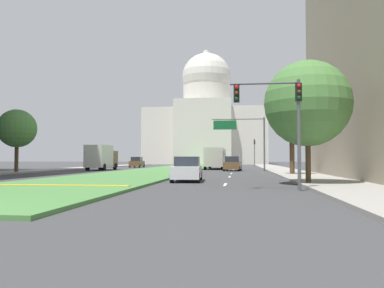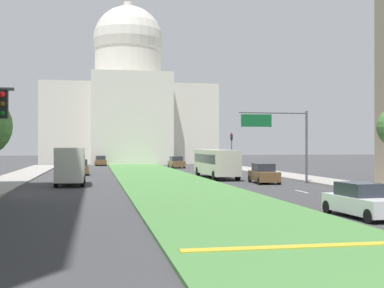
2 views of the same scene
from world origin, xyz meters
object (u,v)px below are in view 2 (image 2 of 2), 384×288
object	(u,v)px
sedan_distant	(80,168)
city_bus	(216,161)
sedan_lead_stopped	(362,201)
box_truck_delivery	(70,166)
traffic_light_far_right	(232,146)
overhead_guide_sign	(281,131)
sedan_far_horizon	(176,163)
sedan_midblock	(264,174)
sedan_very_far	(100,161)
capitol_building	(128,104)

from	to	relation	value
sedan_distant	city_bus	world-z (taller)	city_bus
sedan_lead_stopped	box_truck_delivery	world-z (taller)	box_truck_delivery
traffic_light_far_right	city_bus	world-z (taller)	traffic_light_far_right
sedan_lead_stopped	city_bus	distance (m)	30.08
overhead_guide_sign	sedan_far_horizon	distance (m)	34.41
overhead_guide_sign	sedan_far_horizon	world-z (taller)	overhead_guide_sign
sedan_midblock	sedan_very_far	xyz separation A→B (m)	(-14.06, 45.22, -0.04)
sedan_far_horizon	box_truck_delivery	world-z (taller)	box_truck_delivery
overhead_guide_sign	sedan_lead_stopped	size ratio (longest dim) A/B	1.41
overhead_guide_sign	sedan_midblock	bearing A→B (deg)	155.64
traffic_light_far_right	sedan_distant	world-z (taller)	traffic_light_far_right
box_truck_delivery	city_bus	world-z (taller)	box_truck_delivery
sedan_lead_stopped	sedan_distant	world-z (taller)	sedan_distant
sedan_far_horizon	sedan_very_far	size ratio (longest dim) A/B	0.97
sedan_lead_stopped	sedan_very_far	world-z (taller)	sedan_very_far
sedan_midblock	sedan_lead_stopped	bearing A→B (deg)	-96.62
sedan_lead_stopped	sedan_far_horizon	size ratio (longest dim) A/B	1.06
sedan_midblock	box_truck_delivery	distance (m)	17.00
sedan_lead_stopped	sedan_distant	distance (m)	41.32
sedan_midblock	sedan_very_far	distance (m)	47.36
sedan_lead_stopped	city_bus	bearing A→B (deg)	89.99
capitol_building	sedan_far_horizon	size ratio (longest dim) A/B	7.55
sedan_midblock	overhead_guide_sign	bearing A→B (deg)	-24.36
traffic_light_far_right	sedan_midblock	distance (m)	25.23
sedan_midblock	traffic_light_far_right	bearing A→B (deg)	81.69
traffic_light_far_right	sedan_very_far	xyz separation A→B (m)	(-17.69, 20.38, -2.53)
capitol_building	overhead_guide_sign	world-z (taller)	capitol_building
city_bus	traffic_light_far_right	bearing A→B (deg)	69.91
overhead_guide_sign	sedan_distant	world-z (taller)	overhead_guide_sign
sedan_far_horizon	sedan_very_far	distance (m)	16.41
sedan_far_horizon	sedan_very_far	bearing A→B (deg)	133.40
overhead_guide_sign	sedan_very_far	distance (m)	48.55
sedan_midblock	sedan_distant	world-z (taller)	sedan_distant
sedan_lead_stopped	box_truck_delivery	size ratio (longest dim) A/B	0.72
traffic_light_far_right	sedan_lead_stopped	size ratio (longest dim) A/B	1.12
sedan_distant	city_bus	size ratio (longest dim) A/B	0.42
capitol_building	sedan_very_far	xyz separation A→B (m)	(-5.64, -14.45, -10.94)
box_truck_delivery	overhead_guide_sign	bearing A→B (deg)	-3.53
overhead_guide_sign	sedan_far_horizon	size ratio (longest dim) A/B	1.49
overhead_guide_sign	sedan_very_far	world-z (taller)	overhead_guide_sign
capitol_building	overhead_guide_sign	bearing A→B (deg)	-80.76
sedan_very_far	city_bus	size ratio (longest dim) A/B	0.41
sedan_far_horizon	city_bus	size ratio (longest dim) A/B	0.40
sedan_distant	city_bus	bearing A→B (deg)	-31.90
overhead_guide_sign	city_bus	xyz separation A→B (m)	(-3.97, 8.52, -2.91)
traffic_light_far_right	city_bus	xyz separation A→B (m)	(-6.20, -16.95, -1.54)
capitol_building	sedan_very_far	bearing A→B (deg)	-111.33
sedan_distant	box_truck_delivery	xyz separation A→B (m)	(-0.31, -16.16, 0.84)
traffic_light_far_right	sedan_midblock	size ratio (longest dim) A/B	1.12
sedan_midblock	box_truck_delivery	world-z (taller)	box_truck_delivery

